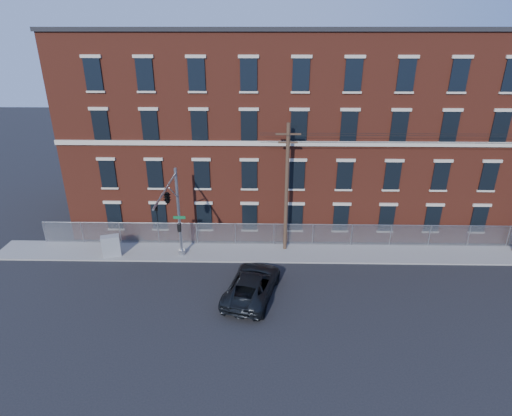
{
  "coord_description": "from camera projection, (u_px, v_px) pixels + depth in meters",
  "views": [
    {
      "loc": [
        0.3,
        -23.49,
        16.17
      ],
      "look_at": [
        -0.26,
        4.0,
        4.29
      ],
      "focal_mm": 29.16,
      "sensor_mm": 36.0,
      "label": 1
    }
  ],
  "objects": [
    {
      "name": "mill_building",
      "position": [
        394.0,
        126.0,
        37.31
      ],
      "size": [
        55.3,
        14.32,
        16.3
      ],
      "color": "maroon",
      "rests_on": "ground"
    },
    {
      "name": "utility_pole_near",
      "position": [
        287.0,
        187.0,
        30.96
      ],
      "size": [
        1.8,
        0.28,
        10.0
      ],
      "color": "#433021",
      "rests_on": "ground"
    },
    {
      "name": "chain_link_fence",
      "position": [
        410.0,
        235.0,
        33.12
      ],
      "size": [
        59.06,
        0.06,
        1.85
      ],
      "color": "#A5A8AD",
      "rests_on": "ground"
    },
    {
      "name": "ground",
      "position": [
        259.0,
        290.0,
        27.98
      ],
      "size": [
        140.0,
        140.0,
        0.0
      ],
      "primitive_type": "plane",
      "color": "black",
      "rests_on": "ground"
    },
    {
      "name": "pickup_truck",
      "position": [
        252.0,
        284.0,
        27.08
      ],
      "size": [
        4.18,
        6.55,
        1.68
      ],
      "primitive_type": "imported",
      "rotation": [
        0.0,
        0.0,
        2.9
      ],
      "color": "black",
      "rests_on": "ground"
    },
    {
      "name": "traffic_signal_mast",
      "position": [
        170.0,
        203.0,
        27.95
      ],
      "size": [
        0.9,
        6.75,
        7.0
      ],
      "color": "#9EA0A5",
      "rests_on": "ground"
    },
    {
      "name": "sidewalk",
      "position": [
        414.0,
        254.0,
        32.32
      ],
      "size": [
        65.0,
        3.0,
        0.12
      ],
      "primitive_type": "cube",
      "color": "gray",
      "rests_on": "ground"
    },
    {
      "name": "utility_cabinet",
      "position": [
        111.0,
        246.0,
        31.66
      ],
      "size": [
        1.48,
        1.07,
        1.66
      ],
      "primitive_type": "cube",
      "rotation": [
        0.0,
        0.0,
        0.34
      ],
      "color": "gray",
      "rests_on": "sidewalk"
    }
  ]
}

